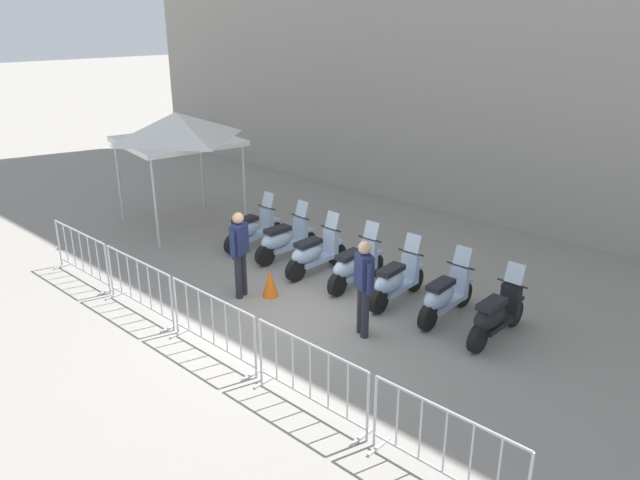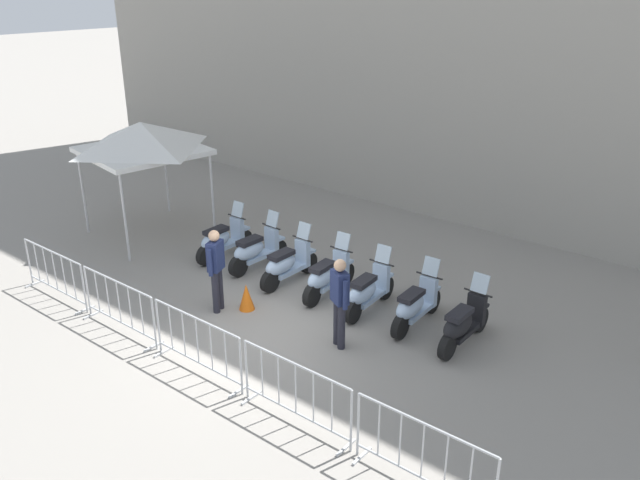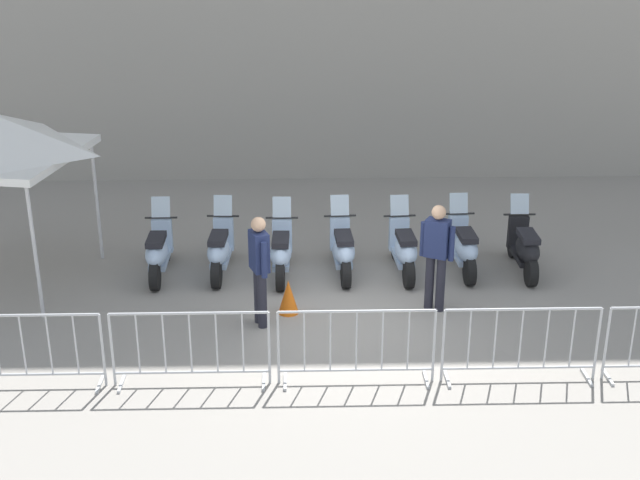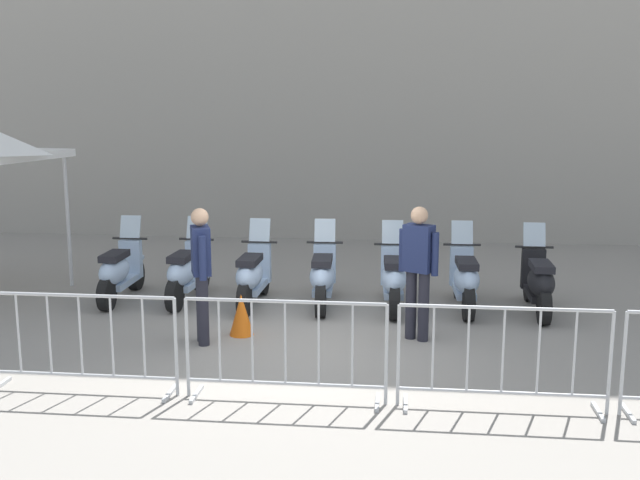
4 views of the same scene
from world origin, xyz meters
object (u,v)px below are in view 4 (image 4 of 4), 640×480
Objects in this scene: motorcycle_3 at (323,277)px; officer_near_row_end at (418,265)px; motorcycle_5 at (465,280)px; motorcycle_2 at (252,276)px; traffic_cone at (241,315)px; motorcycle_6 at (538,283)px; barrier_segment_1 at (81,344)px; motorcycle_1 at (186,273)px; motorcycle_4 at (393,279)px; officer_mid_plaza at (201,268)px; barrier_segment_2 at (285,351)px; motorcycle_0 at (119,272)px; barrier_segment_3 at (503,359)px.

officer_near_row_end reaches higher than motorcycle_3.
officer_near_row_end reaches higher than motorcycle_5.
traffic_cone is (0.38, -1.34, -0.18)m from motorcycle_2.
motorcycle_6 is 0.84× the size of barrier_segment_1.
motorcycle_1 is 1.00× the size of motorcycle_2.
barrier_segment_1 is (-4.56, -4.43, 0.07)m from motorcycle_6.
motorcycle_4 is at bearing 11.71° from motorcycle_2.
traffic_cone is at bearing -133.37° from motorcycle_4.
motorcycle_2 is 1.01× the size of motorcycle_4.
motorcycle_4 is 1.00× the size of motorcycle_5.
motorcycle_2 is at bearing 105.75° from traffic_cone.
barrier_segment_2 is at bearing -41.67° from officer_mid_plaza.
motorcycle_3 is at bearing 10.66° from motorcycle_0.
barrier_segment_2 is at bearing -169.54° from barrier_segment_3.
officer_near_row_end is at bearing -12.17° from motorcycle_1.
motorcycle_3 is 3.10× the size of traffic_cone.
motorcycle_1 is 3.59m from barrier_segment_1.
motorcycle_6 is (1.03, 0.12, 0.00)m from motorcycle_5.
officer_mid_plaza is at bearing 164.45° from barrier_segment_3.
officer_near_row_end reaches higher than motorcycle_0.
officer_near_row_end is 1.00× the size of officer_mid_plaza.
motorcycle_0 is 2.64m from traffic_cone.
barrier_segment_1 and barrier_segment_2 have the same top height.
motorcycle_0 is 4.71m from barrier_segment_2.
motorcycle_5 is (2.03, 0.43, 0.00)m from motorcycle_3.
traffic_cone is (-2.23, -0.47, -0.71)m from officer_near_row_end.
barrier_segment_1 is 1.19× the size of officer_near_row_end.
motorcycle_6 is at bearing 32.77° from officer_mid_plaza.
motorcycle_0 is 0.84× the size of barrier_segment_2.
barrier_segment_2 is at bearing 10.46° from barrier_segment_1.
barrier_segment_1 is 2.17m from barrier_segment_2.
motorcycle_0 is at bearing -169.77° from motorcycle_4.
motorcycle_5 reaches higher than barrier_segment_3.
motorcycle_3 is 1.04m from motorcycle_4.
motorcycle_2 is at bearing 82.44° from barrier_segment_1.
motorcycle_0 is at bearing -171.25° from motorcycle_2.
barrier_segment_2 is (-2.43, -4.04, 0.07)m from motorcycle_6.
motorcycle_5 is (4.09, 0.77, 0.00)m from motorcycle_1.
traffic_cone is at bearing 69.40° from barrier_segment_1.
motorcycle_1 is 1.00× the size of officer_mid_plaza.
traffic_cone is at bearing -149.85° from motorcycle_6.
motorcycle_4 is at bearing 46.63° from traffic_cone.
motorcycle_2 is (2.05, 0.32, 0.00)m from motorcycle_0.
motorcycle_1 is 1.91m from traffic_cone.
barrier_segment_1 is at bearing -138.29° from officer_near_row_end.
barrier_segment_1 is 2.45m from traffic_cone.
barrier_segment_3 is (4.27, 0.79, 0.00)m from barrier_segment_1.
motorcycle_2 is 2.09m from motorcycle_4.
motorcycle_6 is at bearing 59.01° from barrier_segment_2.
motorcycle_1 is 0.84× the size of barrier_segment_1.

